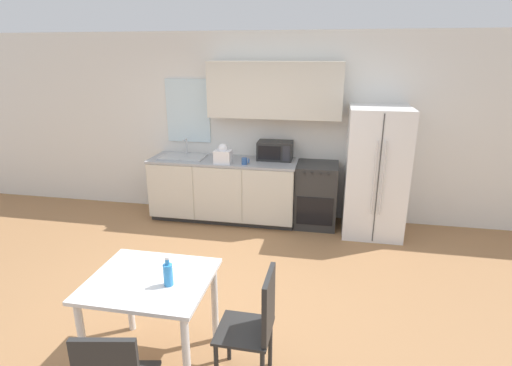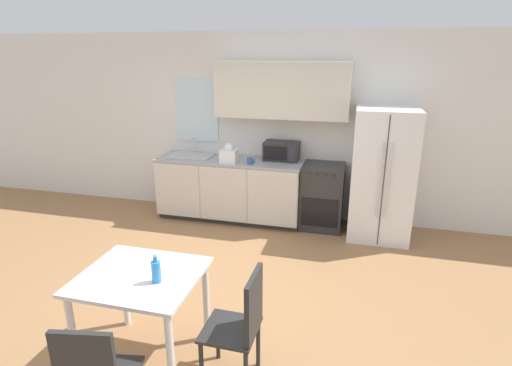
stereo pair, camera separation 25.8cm
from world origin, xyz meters
TOP-DOWN VIEW (x-y plane):
  - ground_plane at (0.00, 0.00)m, footprint 12.00×12.00m
  - wall_back at (0.04, 2.27)m, footprint 12.00×0.38m
  - kitchen_counter at (-0.44, 1.94)m, footprint 2.15×0.68m
  - oven_range at (0.93, 1.98)m, footprint 0.58×0.61m
  - refrigerator at (1.71, 1.89)m, footprint 0.79×0.81m
  - kitchen_sink at (-1.05, 1.95)m, footprint 0.65×0.44m
  - microwave at (0.31, 2.08)m, footprint 0.50×0.32m
  - coffee_mug at (-0.07, 1.74)m, footprint 0.11×0.08m
  - grocery_bag_0 at (-0.38, 1.75)m, footprint 0.23×0.20m
  - dining_table at (-0.19, -1.04)m, footprint 0.91×0.80m
  - dining_chair_side at (0.64, -1.08)m, footprint 0.40×0.40m
  - drink_bottle at (-0.01, -1.10)m, footprint 0.07×0.07m

SIDE VIEW (x-z plane):
  - ground_plane at x=0.00m, z-range 0.00..0.00m
  - oven_range at x=0.93m, z-range 0.00..0.91m
  - kitchen_counter at x=-0.44m, z-range 0.00..0.93m
  - dining_chair_side at x=0.64m, z-range 0.07..1.00m
  - dining_table at x=-0.19m, z-range 0.26..1.03m
  - drink_bottle at x=-0.01m, z-range 0.75..0.98m
  - refrigerator at x=1.71m, z-range 0.00..1.74m
  - kitchen_sink at x=-1.05m, z-range 0.81..1.07m
  - coffee_mug at x=-0.07m, z-range 0.93..1.02m
  - grocery_bag_0 at x=-0.38m, z-range 0.90..1.18m
  - microwave at x=0.31m, z-range 0.93..1.19m
  - wall_back at x=0.04m, z-range 0.11..2.81m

